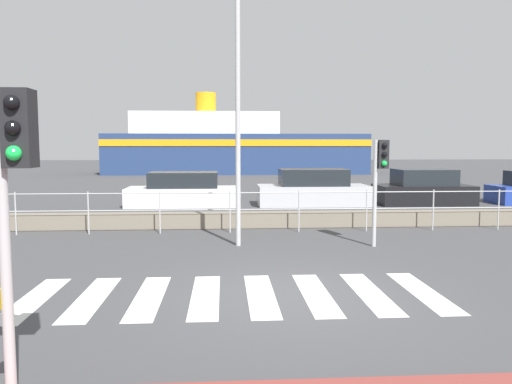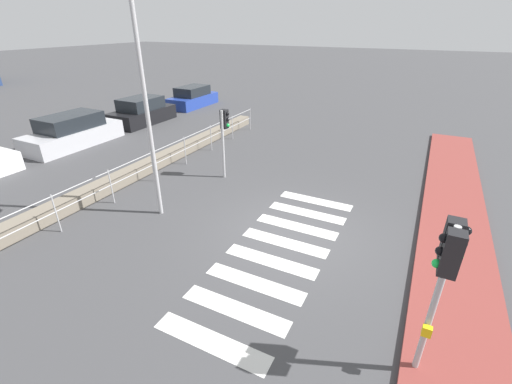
{
  "view_description": "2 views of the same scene",
  "coord_description": "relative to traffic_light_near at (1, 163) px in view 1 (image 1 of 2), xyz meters",
  "views": [
    {
      "loc": [
        -1.13,
        -7.9,
        2.42
      ],
      "look_at": [
        -0.49,
        2.0,
        1.5
      ],
      "focal_mm": 35.0,
      "sensor_mm": 36.0,
      "label": 1
    },
    {
      "loc": [
        -7.76,
        -2.76,
        5.36
      ],
      "look_at": [
        -0.3,
        1.0,
        1.2
      ],
      "focal_mm": 24.0,
      "sensor_mm": 36.0,
      "label": 2
    }
  ],
  "objects": [
    {
      "name": "harbor_fence",
      "position": [
        3.07,
        9.33,
        -1.5
      ],
      "size": [
        17.49,
        0.04,
        1.18
      ],
      "color": "#B2B2B5",
      "rests_on": "ground_plane"
    },
    {
      "name": "parked_car_silver",
      "position": [
        5.58,
        15.69,
        -1.64
      ],
      "size": [
        4.5,
        1.88,
        1.48
      ],
      "color": "#BCBCC1",
      "rests_on": "ground_plane"
    },
    {
      "name": "ground_plane",
      "position": [
        3.07,
        3.43,
        -2.27
      ],
      "size": [
        160.0,
        160.0,
        0.0
      ],
      "primitive_type": "plane",
      "color": "#424244"
    },
    {
      "name": "streetlamp",
      "position": [
        2.28,
        7.28,
        1.74
      ],
      "size": [
        0.32,
        1.24,
        6.52
      ],
      "color": "#B2B2B5",
      "rests_on": "ground_plane"
    },
    {
      "name": "parked_car_white",
      "position": [
        0.32,
        15.69,
        -1.69
      ],
      "size": [
        4.54,
        1.77,
        1.38
      ],
      "color": "silver",
      "rests_on": "ground_plane"
    },
    {
      "name": "ferry_boat",
      "position": [
        2.52,
        40.71,
        0.01
      ],
      "size": [
        22.63,
        7.3,
        7.14
      ],
      "color": "navy",
      "rests_on": "ground_plane"
    },
    {
      "name": "traffic_light_far",
      "position": [
        5.65,
        7.18,
        -0.39
      ],
      "size": [
        0.34,
        0.32,
        2.56
      ],
      "color": "#B2B2B5",
      "rests_on": "ground_plane"
    },
    {
      "name": "crosswalk",
      "position": [
        2.08,
        3.43,
        -2.27
      ],
      "size": [
        6.75,
        2.4,
        0.01
      ],
      "color": "silver",
      "rests_on": "ground_plane"
    },
    {
      "name": "traffic_light_near",
      "position": [
        0.0,
        0.0,
        0.0
      ],
      "size": [
        0.58,
        0.41,
        2.91
      ],
      "color": "#B2B2B5",
      "rests_on": "ground_plane"
    },
    {
      "name": "parked_car_black",
      "position": [
        10.23,
        15.69,
        -1.65
      ],
      "size": [
        3.88,
        1.89,
        1.46
      ],
      "color": "black",
      "rests_on": "ground_plane"
    },
    {
      "name": "seawall",
      "position": [
        3.07,
        10.21,
        -2.05
      ],
      "size": [
        19.39,
        0.55,
        0.45
      ],
      "color": "slate",
      "rests_on": "ground_plane"
    }
  ]
}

